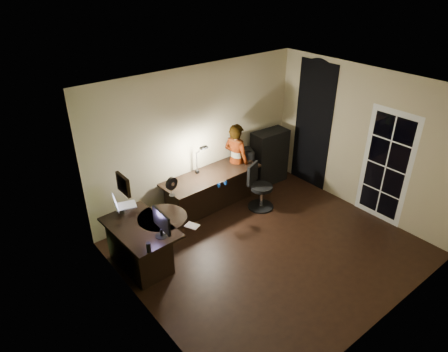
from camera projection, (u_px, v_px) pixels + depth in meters
floor at (270, 249)px, 6.70m from camera, size 4.50×4.00×0.01m
ceiling at (281, 91)px, 5.39m from camera, size 4.50×4.00×0.01m
wall_back at (198, 138)px, 7.41m from camera, size 4.50×0.01×2.70m
wall_front at (397, 244)px, 4.67m from camera, size 4.50×0.01×2.70m
wall_left at (142, 236)px, 4.81m from camera, size 0.01×4.00×2.70m
wall_right at (363, 141)px, 7.28m from camera, size 0.01×4.00×2.70m
green_wall_overlay at (144, 235)px, 4.82m from camera, size 0.00×4.00×2.70m
arched_doorway at (313, 126)px, 8.08m from camera, size 0.01×0.90×2.60m
french_door at (386, 167)px, 7.04m from camera, size 0.02×0.92×2.10m
framed_picture at (123, 184)px, 4.89m from camera, size 0.04×0.30×0.25m
desk_left at (142, 245)px, 6.20m from camera, size 0.84×1.30×0.73m
desk_right at (212, 191)px, 7.64m from camera, size 1.99×0.76×0.74m
cabinet at (269, 157)px, 8.46m from camera, size 0.79×0.43×1.16m
laptop_stand at (126, 208)px, 6.41m from camera, size 0.26×0.24×0.09m
laptop at (125, 200)px, 6.33m from camera, size 0.43×0.41×0.24m
monitor at (161, 228)px, 5.75m from camera, size 0.11×0.46×0.30m
mouse at (165, 232)px, 5.89m from camera, size 0.07×0.10×0.04m
phone at (185, 216)px, 6.28m from camera, size 0.08×0.13×0.01m
pen at (151, 238)px, 5.78m from camera, size 0.02×0.13×0.01m
speaker at (149, 248)px, 5.47m from camera, size 0.07×0.07×0.16m
notepad at (192, 226)px, 6.05m from camera, size 0.21×0.24×0.01m
desk_fan at (172, 187)px, 6.71m from camera, size 0.25×0.17×0.35m
headphones at (222, 184)px, 7.07m from camera, size 0.20×0.10×0.09m
printer at (242, 154)px, 8.04m from camera, size 0.51×0.46×0.19m
desk_lamp at (197, 157)px, 7.34m from camera, size 0.26×0.34×0.67m
office_chair at (262, 187)px, 7.61m from camera, size 0.65×0.65×0.89m
person at (236, 160)px, 7.90m from camera, size 0.47×0.61×1.53m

